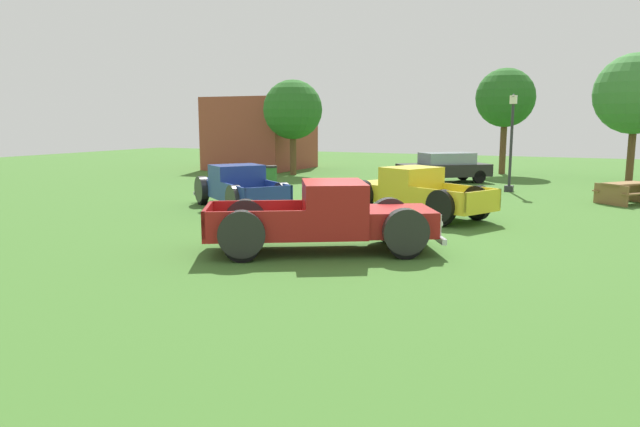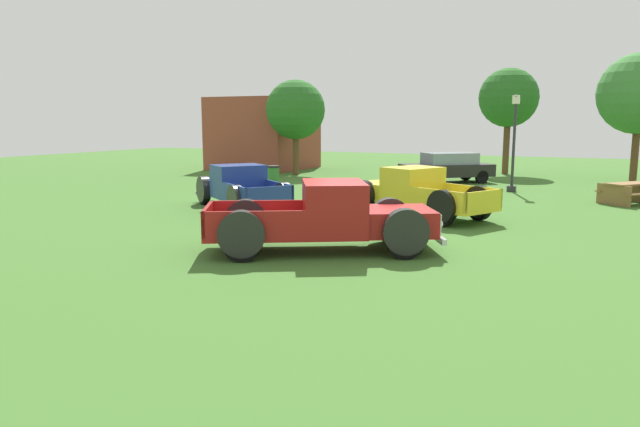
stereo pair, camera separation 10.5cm
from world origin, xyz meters
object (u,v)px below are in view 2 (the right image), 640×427
object	(u,v)px
pickup_truck_behind_left	(411,192)
sedan_distant_a	(447,167)
pickup_truck_foreground	(337,218)
oak_tree_center	(296,110)
oak_tree_east	(509,98)
pickup_truck_behind_right	(238,187)
oak_tree_west	(640,94)
lamp_post_near	(514,141)
picnic_table	(629,191)
trash_can	(273,176)

from	to	relation	value
pickup_truck_behind_left	sedan_distant_a	xyz separation A→B (m)	(-1.28, 10.44, 0.03)
pickup_truck_foreground	oak_tree_center	world-z (taller)	oak_tree_center
sedan_distant_a	oak_tree_east	size ratio (longest dim) A/B	0.76
pickup_truck_behind_right	sedan_distant_a	bearing A→B (deg)	68.10
sedan_distant_a	oak_tree_center	distance (m)	9.24
pickup_truck_foreground	oak_tree_west	bearing A→B (deg)	71.49
sedan_distant_a	pickup_truck_foreground	bearing A→B (deg)	-85.58
lamp_post_near	picnic_table	distance (m)	5.17
pickup_truck_behind_left	oak_tree_west	xyz separation A→B (m)	(7.10, 15.29, 3.62)
oak_tree_east	oak_tree_center	xyz separation A→B (m)	(-10.68, -5.63, -0.67)
trash_can	pickup_truck_behind_right	bearing A→B (deg)	-69.93
lamp_post_near	oak_tree_center	world-z (taller)	oak_tree_center
pickup_truck_behind_right	oak_tree_west	size ratio (longest dim) A/B	0.79
lamp_post_near	picnic_table	xyz separation A→B (m)	(4.41, -2.09, -1.70)
oak_tree_east	oak_tree_center	distance (m)	12.09
oak_tree_center	oak_tree_east	bearing A→B (deg)	27.78
trash_can	oak_tree_east	size ratio (longest dim) A/B	0.16
pickup_truck_behind_left	picnic_table	world-z (taller)	pickup_truck_behind_left
lamp_post_near	oak_tree_east	size ratio (longest dim) A/B	0.70
oak_tree_east	oak_tree_center	bearing A→B (deg)	-152.22
pickup_truck_foreground	trash_can	bearing A→B (deg)	126.04
sedan_distant_a	pickup_truck_behind_left	bearing A→B (deg)	-83.02
pickup_truck_behind_right	oak_tree_west	xyz separation A→B (m)	(13.04, 16.43, 3.64)
picnic_table	trash_can	bearing A→B (deg)	-178.75
lamp_post_near	oak_tree_east	bearing A→B (deg)	99.78
pickup_truck_foreground	lamp_post_near	xyz separation A→B (m)	(2.14, 13.92, 1.41)
lamp_post_near	picnic_table	bearing A→B (deg)	-25.41
pickup_truck_behind_right	oak_tree_west	world-z (taller)	oak_tree_west
trash_can	oak_tree_west	world-z (taller)	oak_tree_west
picnic_table	pickup_truck_behind_right	bearing A→B (deg)	-150.69
oak_tree_west	oak_tree_center	world-z (taller)	oak_tree_west
oak_tree_west	trash_can	bearing A→B (deg)	-147.78
picnic_table	oak_tree_west	distance (m)	10.21
pickup_truck_behind_right	trash_can	bearing A→B (deg)	110.07
trash_can	oak_tree_west	size ratio (longest dim) A/B	0.15
sedan_distant_a	pickup_truck_behind_right	bearing A→B (deg)	-111.90
pickup_truck_behind_right	oak_tree_west	distance (m)	21.29
lamp_post_near	oak_tree_west	size ratio (longest dim) A/B	0.65
lamp_post_near	oak_tree_west	xyz separation A→B (m)	(4.98, 7.34, 2.18)
oak_tree_east	oak_tree_center	size ratio (longest dim) A/B	1.13
trash_can	oak_tree_center	distance (m)	6.51
trash_can	oak_tree_center	world-z (taller)	oak_tree_center
lamp_post_near	trash_can	distance (m)	10.91
trash_can	oak_tree_west	xyz separation A→B (m)	(15.48, 9.76, 3.89)
pickup_truck_foreground	pickup_truck_behind_left	world-z (taller)	pickup_truck_foreground
trash_can	oak_tree_east	bearing A→B (deg)	50.85
oak_tree_center	oak_tree_west	bearing A→B (deg)	14.12
pickup_truck_foreground	sedan_distant_a	xyz separation A→B (m)	(-1.27, 16.40, -0.01)
pickup_truck_behind_left	oak_tree_center	distance (m)	15.16
pickup_truck_foreground	oak_tree_east	bearing A→B (deg)	88.35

